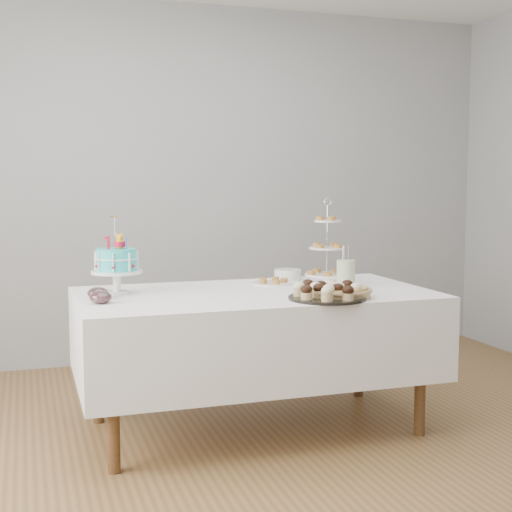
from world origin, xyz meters
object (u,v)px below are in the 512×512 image
object	(u,v)px
birthday_cake	(117,273)
utensil_pitcher	(346,273)
cupcake_tray	(327,291)
pie	(339,292)
table	(255,333)
jam_bowl_a	(101,297)
pastry_plate	(273,282)
jam_bowl_b	(98,293)
tiered_stand	(327,248)
plate_stack	(288,274)

from	to	relation	value
birthday_cake	utensil_pitcher	size ratio (longest dim) A/B	1.76
cupcake_tray	pie	distance (m)	0.09
table	birthday_cake	world-z (taller)	birthday_cake
jam_bowl_a	utensil_pitcher	size ratio (longest dim) A/B	0.46
table	pastry_plate	distance (m)	0.39
cupcake_tray	jam_bowl_b	size ratio (longest dim) A/B	3.77
tiered_stand	pastry_plate	size ratio (longest dim) A/B	2.16
jam_bowl_a	utensil_pitcher	bearing A→B (deg)	4.87
birthday_cake	pie	bearing A→B (deg)	-7.88
plate_stack	jam_bowl_b	bearing A→B (deg)	-162.18
table	jam_bowl_b	bearing A→B (deg)	178.64
jam_bowl_b	utensil_pitcher	size ratio (longest dim) A/B	0.45
table	plate_stack	world-z (taller)	plate_stack
table	jam_bowl_a	distance (m)	0.89
plate_stack	pastry_plate	distance (m)	0.22
cupcake_tray	jam_bowl_b	bearing A→B (deg)	161.95
plate_stack	utensil_pitcher	distance (m)	0.45
tiered_stand	plate_stack	size ratio (longest dim) A/B	3.06
birthday_cake	table	bearing A→B (deg)	3.44
pie	jam_bowl_a	size ratio (longest dim) A/B	3.13
pie	utensil_pitcher	world-z (taller)	utensil_pitcher
birthday_cake	jam_bowl_b	xyz separation A→B (m)	(-0.11, -0.14, -0.08)
birthday_cake	tiered_stand	xyz separation A→B (m)	(1.22, -0.01, 0.10)
table	pastry_plate	size ratio (longest dim) A/B	8.22
pie	tiered_stand	size ratio (longest dim) A/B	0.68
table	pastry_plate	bearing A→B (deg)	52.17
birthday_cake	jam_bowl_b	distance (m)	0.20
jam_bowl_a	utensil_pitcher	xyz separation A→B (m)	(1.39, 0.12, 0.05)
birthday_cake	jam_bowl_b	world-z (taller)	birthday_cake
pastry_plate	jam_bowl_a	bearing A→B (deg)	-160.75
jam_bowl_a	cupcake_tray	bearing A→B (deg)	-11.48
pastry_plate	jam_bowl_a	world-z (taller)	jam_bowl_a
birthday_cake	plate_stack	world-z (taller)	birthday_cake
jam_bowl_b	birthday_cake	bearing A→B (deg)	50.50
table	birthday_cake	distance (m)	0.82
jam_bowl_a	utensil_pitcher	world-z (taller)	utensil_pitcher
pie	table	bearing A→B (deg)	138.55
utensil_pitcher	jam_bowl_a	bearing A→B (deg)	177.53
jam_bowl_a	tiered_stand	bearing A→B (deg)	11.33
pie	tiered_stand	xyz separation A→B (m)	(0.14, 0.47, 0.18)
plate_stack	pastry_plate	size ratio (longest dim) A/B	0.71
cupcake_tray	plate_stack	xyz separation A→B (m)	(0.06, 0.74, -0.01)
cupcake_tray	plate_stack	distance (m)	0.75
birthday_cake	jam_bowl_a	size ratio (longest dim) A/B	3.82
pastry_plate	cupcake_tray	bearing A→B (deg)	-81.09
pastry_plate	jam_bowl_a	distance (m)	1.09
table	plate_stack	xyz separation A→B (m)	(0.34, 0.40, 0.26)
birthday_cake	utensil_pitcher	xyz separation A→B (m)	(1.27, -0.16, -0.03)
plate_stack	jam_bowl_b	size ratio (longest dim) A/B	1.54
cupcake_tray	jam_bowl_b	world-z (taller)	cupcake_tray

